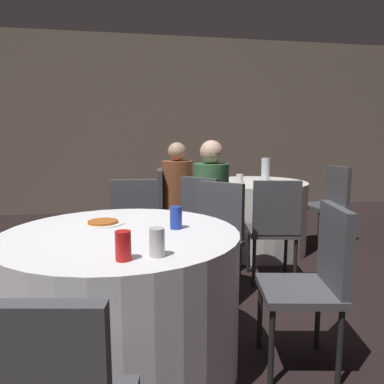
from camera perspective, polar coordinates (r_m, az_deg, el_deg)
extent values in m
plane|color=black|center=(2.38, -11.55, -23.39)|extent=(16.00, 16.00, 0.00)
cube|color=#7A6B5B|center=(6.20, -11.50, 9.98)|extent=(16.00, 0.06, 2.80)
cylinder|color=silver|center=(2.13, -10.55, -15.89)|extent=(1.25, 1.25, 0.75)
cylinder|color=white|center=(4.13, 9.72, -3.63)|extent=(1.07, 1.07, 0.75)
cube|color=#47474C|center=(2.99, -8.93, -7.27)|extent=(0.44, 0.44, 0.04)
cube|color=#47474C|center=(3.11, -8.82, -2.12)|extent=(0.38, 0.09, 0.44)
cylinder|color=black|center=(2.90, -5.60, -12.51)|extent=(0.03, 0.03, 0.42)
cylinder|color=black|center=(2.92, -12.44, -12.50)|extent=(0.03, 0.03, 0.42)
cylinder|color=black|center=(3.22, -5.56, -10.30)|extent=(0.03, 0.03, 0.42)
cylinder|color=black|center=(3.24, -11.69, -10.32)|extent=(0.03, 0.03, 0.42)
cube|color=#47474C|center=(2.14, 15.90, -14.21)|extent=(0.47, 0.47, 0.04)
cube|color=#47474C|center=(2.12, 20.93, -7.88)|extent=(0.12, 0.38, 0.44)
cylinder|color=black|center=(2.06, 12.01, -22.18)|extent=(0.03, 0.03, 0.42)
cylinder|color=black|center=(2.35, 10.31, -17.95)|extent=(0.03, 0.03, 0.42)
cylinder|color=black|center=(2.15, 21.60, -21.23)|extent=(0.03, 0.03, 0.42)
cylinder|color=black|center=(2.43, 18.62, -17.37)|extent=(0.03, 0.03, 0.42)
cube|color=#47474C|center=(2.83, 2.63, -8.15)|extent=(0.57, 0.57, 0.04)
cube|color=#47474C|center=(2.92, 4.41, -2.77)|extent=(0.31, 0.30, 0.44)
cylinder|color=black|center=(2.69, 4.00, -14.27)|extent=(0.03, 0.03, 0.42)
cylinder|color=black|center=(2.85, -2.19, -12.86)|extent=(0.03, 0.03, 0.42)
cylinder|color=black|center=(2.97, 7.18, -12.01)|extent=(0.03, 0.03, 0.42)
cylinder|color=black|center=(3.12, 1.41, -10.90)|extent=(0.03, 0.03, 0.42)
cube|color=#47474C|center=(4.00, -2.25, -3.06)|extent=(0.44, 0.44, 0.04)
cube|color=#47474C|center=(3.95, -4.88, 0.30)|extent=(0.09, 0.38, 0.44)
cylinder|color=black|center=(4.23, -0.01, -5.57)|extent=(0.03, 0.03, 0.42)
cylinder|color=black|center=(3.90, 0.39, -6.82)|extent=(0.03, 0.03, 0.42)
cylinder|color=black|center=(4.21, -4.65, -5.65)|extent=(0.03, 0.03, 0.42)
cylinder|color=black|center=(3.89, -4.65, -6.91)|extent=(0.03, 0.03, 0.42)
cube|color=#47474C|center=(4.57, 19.39, -2.06)|extent=(0.44, 0.44, 0.04)
cube|color=#47474C|center=(4.64, 21.34, 0.99)|extent=(0.09, 0.38, 0.44)
cylinder|color=black|center=(4.38, 18.75, -5.53)|extent=(0.03, 0.03, 0.42)
cylinder|color=black|center=(4.65, 16.31, -4.58)|extent=(0.03, 0.03, 0.42)
cylinder|color=black|center=(4.59, 22.22, -5.09)|extent=(0.03, 0.03, 0.42)
cylinder|color=black|center=(4.85, 19.69, -4.22)|extent=(0.03, 0.03, 0.42)
cube|color=#47474C|center=(3.41, 2.89, -5.17)|extent=(0.56, 0.56, 0.04)
cube|color=#47474C|center=(3.21, 1.08, -1.66)|extent=(0.29, 0.32, 0.44)
cylinder|color=black|center=(3.70, 2.21, -7.71)|extent=(0.03, 0.03, 0.42)
cylinder|color=black|center=(3.52, 6.76, -8.63)|extent=(0.03, 0.03, 0.42)
cylinder|color=black|center=(3.44, -1.13, -8.99)|extent=(0.03, 0.03, 0.42)
cylinder|color=black|center=(3.25, 3.61, -10.11)|extent=(0.03, 0.03, 0.42)
cube|color=#47474C|center=(3.30, 12.02, -5.83)|extent=(0.47, 0.47, 0.04)
cube|color=#47474C|center=(3.08, 12.80, -2.37)|extent=(0.38, 0.13, 0.44)
cylinder|color=black|center=(3.50, 8.59, -8.78)|extent=(0.03, 0.03, 0.42)
cylinder|color=black|center=(3.56, 14.09, -8.64)|extent=(0.03, 0.03, 0.42)
cylinder|color=black|center=(3.18, 9.42, -10.63)|extent=(0.03, 0.03, 0.42)
cylinder|color=black|center=(3.25, 15.47, -10.42)|extent=(0.03, 0.03, 0.42)
cylinder|color=#4C4238|center=(4.06, 0.89, -5.88)|extent=(0.24, 0.24, 0.46)
cube|color=#4C4238|center=(3.99, -0.68, -2.05)|extent=(0.35, 0.34, 0.12)
cylinder|color=brown|center=(3.95, -2.27, 0.96)|extent=(0.33, 0.33, 0.53)
sphere|color=tan|center=(3.92, -2.31, 6.18)|extent=(0.19, 0.19, 0.19)
cylinder|color=#282828|center=(3.64, 4.87, -7.68)|extent=(0.24, 0.24, 0.46)
cube|color=#282828|center=(3.48, 3.94, -3.70)|extent=(0.44, 0.44, 0.12)
cylinder|color=#38663D|center=(3.35, 2.93, -0.31)|extent=(0.32, 0.32, 0.55)
sphere|color=#DBB293|center=(3.31, 2.98, 6.13)|extent=(0.21, 0.21, 0.21)
cylinder|color=white|center=(2.21, -13.41, -4.66)|extent=(0.24, 0.24, 0.01)
cylinder|color=#B25B23|center=(2.21, -13.42, -4.44)|extent=(0.17, 0.17, 0.01)
cylinder|color=red|center=(1.56, -10.44, -8.07)|extent=(0.07, 0.07, 0.12)
cylinder|color=silver|center=(1.59, -5.36, -7.65)|extent=(0.07, 0.07, 0.12)
cylinder|color=#1E38A5|center=(2.03, -2.47, -3.93)|extent=(0.07, 0.07, 0.12)
cylinder|color=silver|center=(4.09, 11.13, 3.34)|extent=(0.09, 0.09, 0.25)
cylinder|color=silver|center=(3.96, 7.27, 2.07)|extent=(0.07, 0.07, 0.09)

